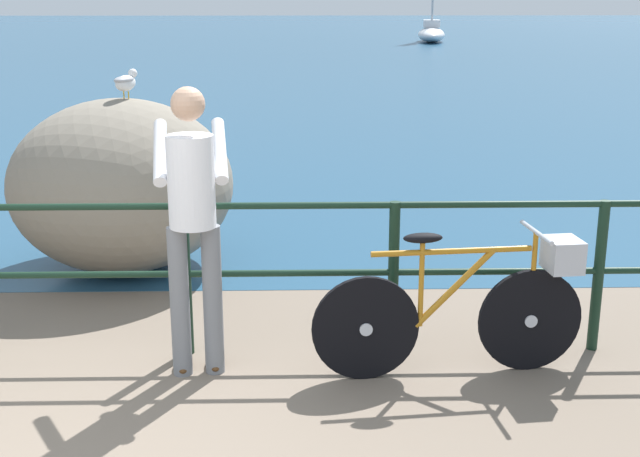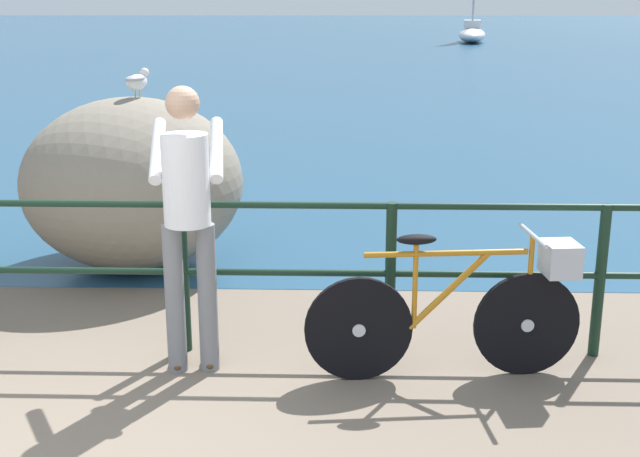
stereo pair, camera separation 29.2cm
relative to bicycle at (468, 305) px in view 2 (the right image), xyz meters
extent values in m
cube|color=#756656|center=(-2.47, 18.48, -0.51)|extent=(120.00, 120.00, 0.10)
cube|color=navy|center=(-2.47, 46.52, -0.46)|extent=(120.00, 90.00, 0.01)
cylinder|color=black|center=(-1.80, 0.33, 0.05)|extent=(0.07, 0.07, 1.02)
cylinder|color=black|center=(-0.46, 0.33, 0.05)|extent=(0.07, 0.07, 1.02)
cylinder|color=black|center=(0.89, 0.33, 0.05)|extent=(0.07, 0.07, 1.02)
cylinder|color=black|center=(-2.47, 0.33, 0.54)|extent=(9.40, 0.04, 0.04)
cylinder|color=black|center=(-2.47, 0.33, 0.09)|extent=(9.40, 0.04, 0.04)
cylinder|color=black|center=(-0.67, -0.07, -0.13)|extent=(0.66, 0.10, 0.66)
cylinder|color=#B7BCC6|center=(-0.67, -0.07, -0.13)|extent=(0.09, 0.06, 0.08)
cylinder|color=black|center=(0.37, 0.04, -0.13)|extent=(0.66, 0.10, 0.66)
cylinder|color=#B7BCC6|center=(0.37, 0.04, -0.13)|extent=(0.09, 0.06, 0.08)
cylinder|color=#B27219|center=(-0.15, -0.02, 0.34)|extent=(0.99, 0.14, 0.04)
cylinder|color=#B27219|center=(-0.12, -0.01, 0.10)|extent=(0.50, 0.09, 0.50)
cylinder|color=#B27219|center=(-0.33, -0.03, 0.13)|extent=(0.03, 0.03, 0.53)
ellipsoid|color=black|center=(-0.33, -0.03, 0.43)|extent=(0.25, 0.12, 0.06)
cylinder|color=#B27219|center=(0.37, 0.04, 0.15)|extent=(0.03, 0.03, 0.57)
cylinder|color=#B7BCC6|center=(0.37, 0.04, 0.44)|extent=(0.08, 0.48, 0.03)
cube|color=#B7BCC6|center=(0.55, 0.06, 0.29)|extent=(0.22, 0.26, 0.20)
cylinder|color=slate|center=(-1.80, 0.02, 0.01)|extent=(0.12, 0.12, 0.95)
ellipsoid|color=#513319|center=(-1.80, 0.08, -0.42)|extent=(0.13, 0.27, 0.08)
cylinder|color=slate|center=(-1.60, 0.05, 0.01)|extent=(0.12, 0.12, 0.95)
ellipsoid|color=#513319|center=(-1.61, 0.11, -0.42)|extent=(0.13, 0.27, 0.08)
cylinder|color=white|center=(-1.70, 0.03, 0.76)|extent=(0.28, 0.28, 0.55)
sphere|color=tan|center=(-1.70, 0.03, 1.22)|extent=(0.20, 0.20, 0.20)
cylinder|color=white|center=(-1.91, 0.25, 0.90)|extent=(0.15, 0.52, 0.34)
cylinder|color=white|center=(-1.55, 0.29, 0.90)|extent=(0.15, 0.52, 0.34)
ellipsoid|color=gray|center=(-2.56, 2.14, 0.26)|extent=(1.87, 1.86, 1.46)
cylinder|color=gold|center=(-2.50, 2.15, 1.02)|extent=(0.01, 0.01, 0.06)
cylinder|color=gold|center=(-2.46, 2.14, 1.02)|extent=(0.01, 0.01, 0.06)
ellipsoid|color=white|center=(-2.48, 2.14, 1.12)|extent=(0.19, 0.28, 0.13)
ellipsoid|color=#9E9EA3|center=(-2.49, 2.13, 1.15)|extent=(0.20, 0.27, 0.06)
sphere|color=white|center=(-2.44, 2.26, 1.19)|extent=(0.08, 0.08, 0.08)
cone|color=gold|center=(-2.42, 2.30, 1.18)|extent=(0.04, 0.06, 0.02)
ellipsoid|color=white|center=(5.49, 37.36, -0.11)|extent=(1.85, 4.53, 0.70)
cube|color=silver|center=(5.53, 37.65, 0.42)|extent=(0.96, 1.39, 0.36)
camera|label=1|loc=(-1.06, -4.75, 1.82)|focal=46.62mm
camera|label=2|loc=(-0.76, -4.75, 1.82)|focal=46.62mm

